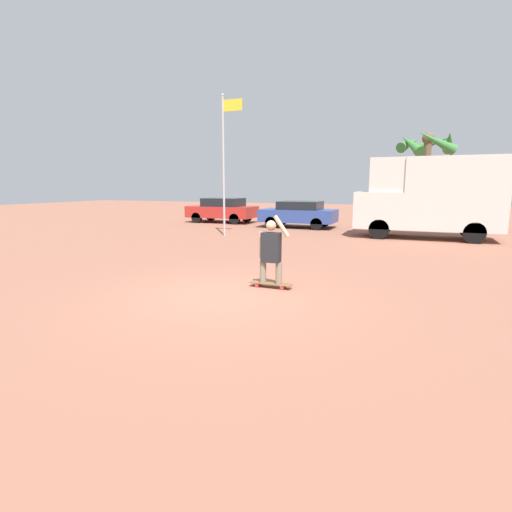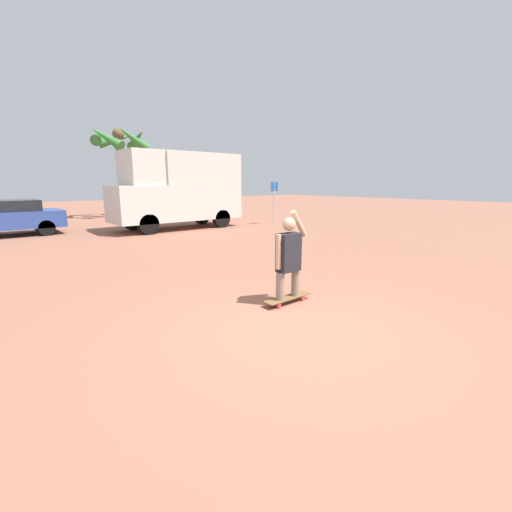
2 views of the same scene
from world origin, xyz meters
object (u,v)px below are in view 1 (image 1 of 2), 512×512
(person_skateboarder, at_px, (271,249))
(palm_tree_near_van, at_px, (427,149))
(camper_van, at_px, (431,196))
(skateboard, at_px, (271,284))
(flagpole, at_px, (225,157))
(parked_car_blue, at_px, (299,214))
(parked_car_red, at_px, (222,210))

(person_skateboarder, height_order, palm_tree_near_van, palm_tree_near_van)
(person_skateboarder, relative_size, palm_tree_near_van, 0.29)
(person_skateboarder, relative_size, camper_van, 0.26)
(skateboard, relative_size, camper_van, 0.17)
(palm_tree_near_van, bearing_deg, flagpole, -131.77)
(skateboard, bearing_deg, flagpole, 122.52)
(camper_van, bearing_deg, skateboard, -108.02)
(parked_car_blue, xyz_separation_m, parked_car_red, (-5.02, 1.10, 0.03))
(camper_van, relative_size, palm_tree_near_van, 1.08)
(camper_van, distance_m, palm_tree_near_van, 7.08)
(parked_car_blue, bearing_deg, camper_van, -19.74)
(person_skateboarder, xyz_separation_m, parked_car_red, (-7.96, 13.39, -0.09))
(palm_tree_near_van, bearing_deg, camper_van, -88.16)
(parked_car_red, relative_size, palm_tree_near_van, 0.77)
(parked_car_blue, relative_size, flagpole, 0.65)
(parked_car_blue, xyz_separation_m, palm_tree_near_van, (6.00, 4.43, 3.42))
(parked_car_blue, bearing_deg, palm_tree_near_van, 36.45)
(person_skateboarder, height_order, flagpole, flagpole)
(skateboard, distance_m, camper_van, 10.70)
(skateboard, relative_size, person_skateboarder, 0.63)
(palm_tree_near_van, bearing_deg, person_skateboarder, -100.36)
(person_skateboarder, bearing_deg, parked_car_blue, 103.48)
(skateboard, height_order, parked_car_red, parked_car_red)
(skateboard, bearing_deg, palm_tree_near_van, 79.64)
(camper_van, relative_size, parked_car_red, 1.42)
(person_skateboarder, distance_m, parked_car_red, 15.58)
(parked_car_blue, relative_size, parked_car_red, 0.97)
(flagpole, bearing_deg, parked_car_blue, 66.17)
(palm_tree_near_van, relative_size, flagpole, 0.87)
(person_skateboarder, bearing_deg, flagpole, 122.52)
(person_skateboarder, distance_m, palm_tree_near_van, 17.31)
(camper_van, relative_size, flagpole, 0.95)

